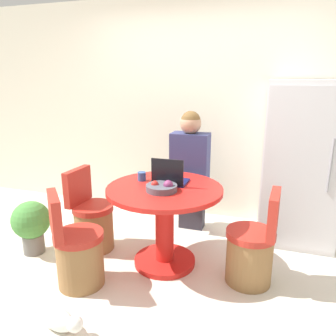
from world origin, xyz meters
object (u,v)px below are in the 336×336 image
laptop (170,178)px  fruit_bowl (162,187)px  dining_table (165,214)px  chair_right_side (252,251)px  potted_plant (31,223)px  chair_near_left_corner (77,254)px  cat (58,319)px  refrigerator (301,164)px  person_seated (191,166)px  chair_left_side (92,222)px

laptop → fruit_bowl: 0.21m
dining_table → chair_right_side: chair_right_side is taller
dining_table → potted_plant: size_ratio=1.93×
fruit_bowl → potted_plant: bearing=-175.1°
laptop → fruit_bowl: size_ratio=1.10×
chair_near_left_corner → cat: bearing=154.9°
refrigerator → cat: size_ratio=3.75×
refrigerator → cat: (-1.60, -1.94, -0.75)m
person_seated → potted_plant: size_ratio=2.54×
cat → chair_right_side: bearing=50.4°
refrigerator → person_seated: 1.13m
dining_table → person_seated: size_ratio=0.76×
refrigerator → cat: bearing=-129.4°
laptop → refrigerator: bearing=-144.9°
chair_near_left_corner → cat: 0.56m
chair_left_side → dining_table: bearing=-90.0°
cat → dining_table: bearing=78.8°
chair_near_left_corner → potted_plant: size_ratio=1.54×
fruit_bowl → chair_right_side: bearing=4.2°
chair_left_side → potted_plant: bearing=120.3°
refrigerator → fruit_bowl: refrigerator is taller
chair_right_side → person_seated: size_ratio=0.61×
refrigerator → chair_left_side: 2.21m
laptop → potted_plant: 1.45m
person_seated → chair_left_side: bearing=39.5°
chair_left_side → chair_near_left_corner: size_ratio=1.00×
cat → potted_plant: 1.22m
fruit_bowl → refrigerator: bearing=41.2°
chair_right_side → laptop: laptop is taller
refrigerator → chair_right_side: size_ratio=2.03×
refrigerator → person_seated: size_ratio=1.23×
person_seated → laptop: bearing=87.0°
potted_plant → fruit_bowl: bearing=4.9°
fruit_bowl → chair_near_left_corner: bearing=-144.2°
laptop → fruit_bowl: laptop is taller
chair_right_side → chair_near_left_corner: 1.46m
dining_table → chair_right_side: (0.79, -0.05, -0.22)m
dining_table → chair_left_side: chair_left_side is taller
potted_plant → laptop: bearing=13.5°
chair_left_side → chair_right_side: 1.58m
cat → potted_plant: size_ratio=0.83×
potted_plant → person_seated: bearing=35.1°
person_seated → refrigerator: bearing=-171.2°
chair_left_side → chair_right_side: same height
chair_near_left_corner → potted_plant: 0.79m
chair_left_side → person_seated: size_ratio=0.61×
chair_right_side → fruit_bowl: (-0.78, -0.06, 0.50)m
laptop → cat: 1.42m
refrigerator → laptop: 1.41m
potted_plant → chair_near_left_corner: bearing=-23.6°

